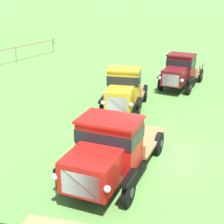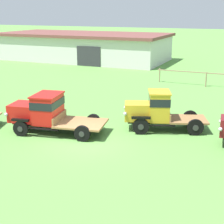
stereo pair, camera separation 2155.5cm
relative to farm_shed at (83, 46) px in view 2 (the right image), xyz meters
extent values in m
plane|color=#5B9342|center=(14.85, -27.61, -1.84)|extent=(240.00, 240.00, 0.00)
cube|color=silver|center=(0.00, 0.00, -0.20)|extent=(22.51, 9.91, 3.30)
cube|color=brown|center=(0.00, 0.00, 1.63)|extent=(23.11, 10.71, 0.36)
cube|color=#2D2D33|center=(3.37, -4.99, -0.64)|extent=(3.20, 0.08, 2.40)
cylinder|color=#997F60|center=(14.06, -10.85, -1.18)|extent=(0.12, 0.12, 1.33)
cylinder|color=#997F60|center=(18.51, -11.36, -1.18)|extent=(0.12, 0.12, 1.33)
cylinder|color=black|center=(11.30, -28.30, -1.41)|extent=(0.88, 0.33, 0.87)
cylinder|color=#2D2D2D|center=(11.32, -28.41, -1.41)|extent=(0.30, 0.08, 0.30)
cylinder|color=black|center=(10.91, -26.21, -1.41)|extent=(0.88, 0.33, 0.87)
cylinder|color=#2D2D2D|center=(10.89, -26.11, -1.41)|extent=(0.30, 0.08, 0.30)
cylinder|color=black|center=(14.74, -27.66, -1.41)|extent=(0.88, 0.33, 0.87)
cylinder|color=#2D2D2D|center=(14.76, -27.77, -1.41)|extent=(0.30, 0.08, 0.30)
cylinder|color=black|center=(14.35, -25.57, -1.41)|extent=(0.88, 0.33, 0.87)
cylinder|color=#2D2D2D|center=(14.33, -25.47, -1.41)|extent=(0.30, 0.08, 0.30)
cube|color=black|center=(12.78, -26.95, -1.33)|extent=(5.11, 2.06, 0.12)
cube|color=red|center=(10.88, -27.30, -0.78)|extent=(1.79, 1.75, 0.98)
cube|color=silver|center=(10.15, -27.43, -0.83)|extent=(0.27, 1.16, 0.73)
sphere|color=silver|center=(10.29, -28.22, -0.76)|extent=(0.20, 0.20, 0.20)
sphere|color=silver|center=(9.99, -26.65, -0.76)|extent=(0.20, 0.20, 0.20)
cube|color=black|center=(11.30, -28.30, -0.93)|extent=(1.02, 0.38, 0.12)
cube|color=black|center=(10.91, -26.21, -0.93)|extent=(1.02, 0.38, 0.12)
cube|color=red|center=(12.25, -27.04, -0.51)|extent=(1.57, 2.07, 1.52)
cube|color=black|center=(12.25, -27.04, -0.17)|extent=(1.63, 2.12, 0.43)
cube|color=red|center=(12.25, -27.04, 0.29)|extent=(1.71, 2.18, 0.08)
cube|color=black|center=(12.56, -28.05, -1.35)|extent=(1.75, 0.46, 0.05)
cube|color=black|center=(12.18, -26.00, -1.35)|extent=(1.75, 0.46, 0.05)
cube|color=olive|center=(14.16, -26.69, -1.22)|extent=(2.97, 2.61, 0.10)
cube|color=olive|center=(12.91, -26.92, -0.99)|extent=(0.45, 2.00, 0.44)
cylinder|color=black|center=(17.20, -25.43, -1.39)|extent=(0.91, 0.47, 0.92)
cylinder|color=#2D2D2D|center=(17.23, -25.52, -1.39)|extent=(0.31, 0.14, 0.32)
cylinder|color=black|center=(16.60, -23.84, -1.39)|extent=(0.91, 0.47, 0.92)
cylinder|color=#2D2D2D|center=(16.56, -23.75, -1.39)|extent=(0.31, 0.14, 0.32)
cylinder|color=black|center=(19.99, -24.38, -1.39)|extent=(0.91, 0.47, 0.92)
cylinder|color=#2D2D2D|center=(20.02, -24.46, -1.39)|extent=(0.31, 0.14, 0.32)
cylinder|color=black|center=(19.39, -22.78, -1.39)|extent=(0.91, 0.47, 0.92)
cylinder|color=#2D2D2D|center=(19.35, -22.69, -1.39)|extent=(0.31, 0.14, 0.32)
cube|color=black|center=(18.23, -24.13, -1.30)|extent=(4.33, 2.39, 0.12)
cube|color=gold|center=(16.70, -24.71, -0.75)|extent=(1.72, 1.61, 0.98)
cube|color=silver|center=(16.08, -24.94, -0.80)|extent=(0.39, 0.90, 0.73)
sphere|color=silver|center=(16.30, -25.54, -0.73)|extent=(0.20, 0.20, 0.20)
sphere|color=silver|center=(15.85, -24.35, -0.73)|extent=(0.20, 0.20, 0.20)
cube|color=black|center=(17.20, -25.43, -0.88)|extent=(1.06, 0.56, 0.12)
cube|color=black|center=(16.60, -23.84, -0.88)|extent=(1.06, 0.56, 0.12)
cube|color=gold|center=(17.86, -24.27, -0.45)|extent=(1.55, 1.79, 1.59)
cube|color=black|center=(17.86, -24.27, -0.09)|extent=(1.60, 1.84, 0.44)
cube|color=gold|center=(17.86, -24.27, 0.39)|extent=(1.67, 1.89, 0.08)
cube|color=black|center=(18.26, -25.01, -1.32)|extent=(1.47, 0.67, 0.05)
cube|color=black|center=(17.67, -23.45, -1.32)|extent=(1.47, 0.67, 0.05)
cube|color=olive|center=(19.38, -23.69, -1.19)|extent=(2.65, 2.40, 0.10)
cube|color=olive|center=(18.40, -24.06, -0.96)|extent=(0.65, 1.54, 0.44)
cube|color=silver|center=(21.38, -25.25, -0.86)|extent=(0.16, 0.95, 0.67)
sphere|color=silver|center=(21.44, -25.89, -0.80)|extent=(0.20, 0.20, 0.20)
sphere|color=silver|center=(21.30, -24.60, -0.80)|extent=(0.20, 0.20, 0.20)
camera|label=1|loc=(3.83, -32.47, 4.39)|focal=55.00mm
camera|label=2|loc=(22.93, -42.47, 4.76)|focal=55.00mm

